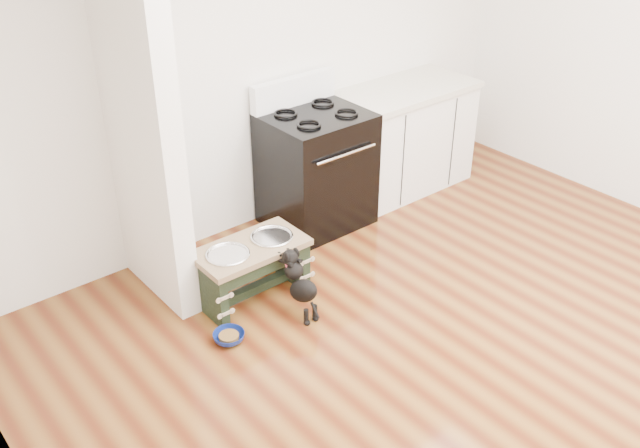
% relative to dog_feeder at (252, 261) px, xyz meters
% --- Properties ---
extents(ground, '(5.00, 5.00, 0.00)m').
position_rel_dog_feeder_xyz_m(ground, '(0.74, -1.61, -0.29)').
color(ground, '#4E1F0E').
rests_on(ground, ground).
extents(room_shell, '(5.00, 5.00, 5.00)m').
position_rel_dog_feeder_xyz_m(room_shell, '(0.74, -1.61, 1.33)').
color(room_shell, silver).
rests_on(room_shell, ground).
extents(partition_wall, '(0.15, 0.80, 2.70)m').
position_rel_dog_feeder_xyz_m(partition_wall, '(-0.43, 0.49, 1.06)').
color(partition_wall, silver).
rests_on(partition_wall, ground).
extents(oven_range, '(0.76, 0.69, 1.14)m').
position_rel_dog_feeder_xyz_m(oven_range, '(0.99, 0.54, 0.18)').
color(oven_range, black).
rests_on(oven_range, ground).
extents(cabinet_run, '(1.24, 0.64, 0.91)m').
position_rel_dog_feeder_xyz_m(cabinet_run, '(1.97, 0.56, 0.16)').
color(cabinet_run, silver).
rests_on(cabinet_run, ground).
extents(dog_feeder, '(0.75, 0.40, 0.43)m').
position_rel_dog_feeder_xyz_m(dog_feeder, '(0.00, 0.00, 0.00)').
color(dog_feeder, black).
rests_on(dog_feeder, ground).
extents(puppy, '(0.13, 0.39, 0.46)m').
position_rel_dog_feeder_xyz_m(puppy, '(0.13, -0.35, -0.04)').
color(puppy, black).
rests_on(puppy, ground).
extents(floor_bowl, '(0.26, 0.26, 0.06)m').
position_rel_dog_feeder_xyz_m(floor_bowl, '(-0.39, -0.29, -0.26)').
color(floor_bowl, navy).
rests_on(floor_bowl, ground).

